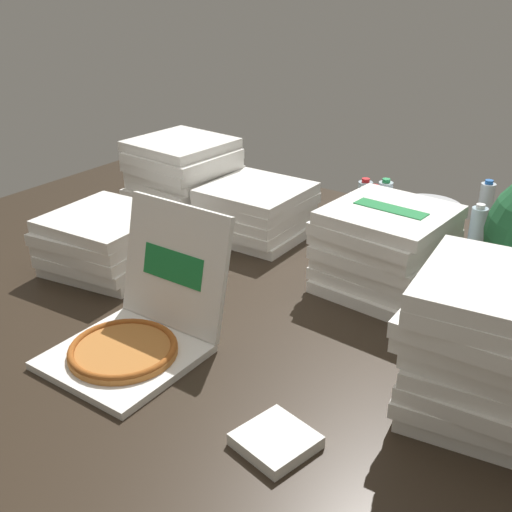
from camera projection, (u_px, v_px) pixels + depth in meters
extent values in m
cube|color=#2D2319|center=(247.00, 309.00, 2.11)|extent=(3.20, 2.40, 0.02)
cube|color=white|center=(124.00, 357.00, 1.82)|extent=(0.38, 0.38, 0.02)
cylinder|color=#B77033|center=(123.00, 351.00, 1.82)|extent=(0.31, 0.31, 0.02)
torus|color=#9C501E|center=(123.00, 348.00, 1.81)|extent=(0.31, 0.31, 0.02)
cube|color=white|center=(175.00, 266.00, 1.91)|extent=(0.38, 0.11, 0.38)
cube|color=#197A38|center=(173.00, 266.00, 1.91)|extent=(0.23, 0.02, 0.09)
cube|color=white|center=(186.00, 208.00, 2.88)|extent=(0.40, 0.40, 0.04)
cube|color=white|center=(186.00, 201.00, 2.85)|extent=(0.42, 0.42, 0.04)
cube|color=#197A38|center=(186.00, 196.00, 2.84)|extent=(0.26, 0.10, 0.00)
cube|color=white|center=(181.00, 192.00, 2.84)|extent=(0.40, 0.40, 0.04)
cube|color=white|center=(186.00, 183.00, 2.82)|extent=(0.43, 0.43, 0.04)
cube|color=white|center=(185.00, 173.00, 2.81)|extent=(0.40, 0.40, 0.04)
cube|color=#197A38|center=(185.00, 168.00, 2.80)|extent=(0.25, 0.08, 0.00)
cube|color=white|center=(182.00, 165.00, 2.77)|extent=(0.41, 0.41, 0.04)
cube|color=white|center=(182.00, 156.00, 2.75)|extent=(0.40, 0.40, 0.04)
cube|color=#197A38|center=(182.00, 151.00, 2.75)|extent=(0.25, 0.08, 0.00)
cube|color=white|center=(181.00, 145.00, 2.76)|extent=(0.41, 0.41, 0.04)
cube|color=white|center=(383.00, 283.00, 2.22)|extent=(0.41, 0.41, 0.04)
cube|color=white|center=(382.00, 270.00, 2.22)|extent=(0.41, 0.41, 0.04)
cube|color=#197A38|center=(383.00, 264.00, 2.21)|extent=(0.25, 0.08, 0.00)
cube|color=white|center=(386.00, 259.00, 2.20)|extent=(0.42, 0.42, 0.04)
cube|color=white|center=(384.00, 249.00, 2.17)|extent=(0.41, 0.41, 0.04)
cube|color=white|center=(385.00, 237.00, 2.16)|extent=(0.43, 0.43, 0.04)
cube|color=#197A38|center=(386.00, 231.00, 2.15)|extent=(0.26, 0.10, 0.00)
cube|color=white|center=(385.00, 227.00, 2.14)|extent=(0.42, 0.42, 0.04)
cube|color=#197A38|center=(386.00, 220.00, 2.13)|extent=(0.26, 0.10, 0.00)
cube|color=white|center=(390.00, 215.00, 2.12)|extent=(0.41, 0.41, 0.04)
cube|color=#197A38|center=(391.00, 208.00, 2.11)|extent=(0.25, 0.09, 0.00)
cube|color=white|center=(486.00, 403.00, 1.62)|extent=(0.43, 0.43, 0.04)
cube|color=white|center=(483.00, 390.00, 1.60)|extent=(0.43, 0.43, 0.04)
cube|color=#197A38|center=(485.00, 383.00, 1.59)|extent=(0.26, 0.10, 0.00)
cube|color=white|center=(493.00, 379.00, 1.57)|extent=(0.41, 0.41, 0.04)
cube|color=white|center=(495.00, 362.00, 1.57)|extent=(0.43, 0.43, 0.04)
cube|color=#197A38|center=(497.00, 354.00, 1.56)|extent=(0.26, 0.10, 0.00)
cube|color=white|center=(500.00, 347.00, 1.55)|extent=(0.40, 0.40, 0.04)
cube|color=white|center=(493.00, 331.00, 1.54)|extent=(0.40, 0.40, 0.04)
cube|color=white|center=(494.00, 318.00, 1.51)|extent=(0.39, 0.39, 0.04)
cube|color=white|center=(504.00, 304.00, 1.49)|extent=(0.42, 0.42, 0.04)
cube|color=#197A38|center=(506.00, 295.00, 1.48)|extent=(0.25, 0.09, 0.00)
cube|color=white|center=(507.00, 287.00, 1.47)|extent=(0.42, 0.42, 0.04)
cube|color=white|center=(111.00, 261.00, 2.38)|extent=(0.44, 0.44, 0.04)
cube|color=white|center=(108.00, 253.00, 2.35)|extent=(0.43, 0.43, 0.04)
cube|color=white|center=(107.00, 242.00, 2.33)|extent=(0.42, 0.42, 0.04)
cube|color=white|center=(103.00, 231.00, 2.31)|extent=(0.43, 0.43, 0.04)
cube|color=white|center=(106.00, 220.00, 2.30)|extent=(0.41, 0.41, 0.04)
cube|color=white|center=(259.00, 230.00, 2.66)|extent=(0.39, 0.39, 0.04)
cube|color=#197A38|center=(259.00, 225.00, 2.65)|extent=(0.25, 0.07, 0.00)
cube|color=white|center=(254.00, 221.00, 2.63)|extent=(0.39, 0.39, 0.04)
cube|color=white|center=(254.00, 211.00, 2.62)|extent=(0.39, 0.39, 0.04)
cube|color=white|center=(257.00, 201.00, 2.61)|extent=(0.39, 0.39, 0.04)
cube|color=white|center=(256.00, 191.00, 2.59)|extent=(0.39, 0.39, 0.04)
cylinder|color=#B7BABF|center=(426.00, 223.00, 2.57)|extent=(0.26, 0.26, 0.16)
cylinder|color=silver|center=(372.00, 215.00, 2.56)|extent=(0.06, 0.06, 0.23)
cylinder|color=red|center=(375.00, 187.00, 2.51)|extent=(0.03, 0.03, 0.02)
cylinder|color=silver|center=(384.00, 208.00, 2.63)|extent=(0.06, 0.06, 0.23)
cylinder|color=#239951|center=(386.00, 181.00, 2.58)|extent=(0.03, 0.03, 0.02)
cylinder|color=silver|center=(364.00, 208.00, 2.63)|extent=(0.06, 0.06, 0.23)
cylinder|color=red|center=(366.00, 180.00, 2.58)|extent=(0.03, 0.03, 0.02)
cylinder|color=silver|center=(434.00, 235.00, 2.37)|extent=(0.06, 0.06, 0.23)
cylinder|color=blue|center=(438.00, 205.00, 2.32)|extent=(0.03, 0.03, 0.02)
cylinder|color=white|center=(485.00, 210.00, 2.61)|extent=(0.06, 0.06, 0.23)
cylinder|color=blue|center=(489.00, 182.00, 2.56)|extent=(0.03, 0.03, 0.02)
cylinder|color=white|center=(417.00, 230.00, 2.41)|extent=(0.06, 0.06, 0.23)
cylinder|color=white|center=(421.00, 201.00, 2.36)|extent=(0.03, 0.03, 0.02)
cylinder|color=silver|center=(476.00, 236.00, 2.36)|extent=(0.06, 0.06, 0.23)
cylinder|color=white|center=(481.00, 206.00, 2.31)|extent=(0.03, 0.03, 0.02)
cube|color=white|center=(276.00, 441.00, 1.50)|extent=(0.20, 0.20, 0.03)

